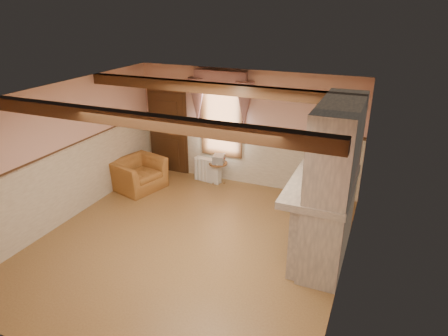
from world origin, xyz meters
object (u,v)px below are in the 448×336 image
at_px(radiator, 208,170).
at_px(side_table, 218,173).
at_px(bowl, 324,176).
at_px(mantel_clock, 328,166).
at_px(oil_lamp, 329,161).
at_px(armchair, 138,174).

bearing_deg(radiator, side_table, 7.54).
xyz_separation_m(radiator, bowl, (3.12, -1.93, 1.16)).
relative_size(side_table, bowl, 1.72).
bearing_deg(mantel_clock, bowl, -90.00).
relative_size(side_table, oil_lamp, 1.96).
height_order(radiator, bowl, bowl).
bearing_deg(radiator, oil_lamp, -17.94).
relative_size(radiator, oil_lamp, 2.50).
distance_m(mantel_clock, oil_lamp, 0.12).
bearing_deg(bowl, armchair, 168.53).
relative_size(armchair, side_table, 2.05).
relative_size(armchair, oil_lamp, 4.02).
bearing_deg(bowl, side_table, 145.75).
bearing_deg(bowl, mantel_clock, 90.00).
height_order(side_table, radiator, radiator).
distance_m(armchair, bowl, 4.72).
bearing_deg(oil_lamp, side_table, 152.31).
xyz_separation_m(armchair, oil_lamp, (4.49, -0.47, 1.19)).
distance_m(side_table, mantel_clock, 3.48).
bearing_deg(bowl, radiator, 148.28).
distance_m(bowl, oil_lamp, 0.45).
bearing_deg(mantel_clock, oil_lamp, 90.00).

